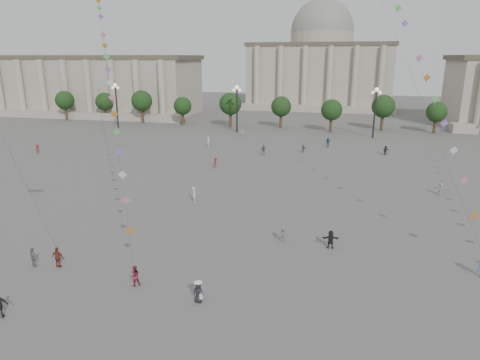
# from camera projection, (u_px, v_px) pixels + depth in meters

# --- Properties ---
(ground) EXTENTS (360.00, 360.00, 0.00)m
(ground) POSITION_uv_depth(u_px,v_px,m) (209.00, 309.00, 29.59)
(ground) COLOR #514E4C
(ground) RESTS_ON ground
(hall_west) EXTENTS (84.00, 26.22, 17.20)m
(hall_west) POSITION_uv_depth(u_px,v_px,m) (66.00, 85.00, 131.58)
(hall_west) COLOR #AC9F90
(hall_west) RESTS_ON ground
(hall_central) EXTENTS (48.30, 34.30, 35.50)m
(hall_central) POSITION_uv_depth(u_px,v_px,m) (320.00, 64.00, 146.45)
(hall_central) COLOR #AC9F90
(hall_central) RESTS_ON ground
(tree_row) EXTENTS (137.12, 5.12, 8.00)m
(tree_row) POSITION_uv_depth(u_px,v_px,m) (306.00, 107.00, 101.02)
(tree_row) COLOR #3D2D1E
(tree_row) RESTS_ON ground
(lamp_post_far_west) EXTENTS (2.00, 0.90, 10.65)m
(lamp_post_far_west) POSITION_uv_depth(u_px,v_px,m) (116.00, 97.00, 102.92)
(lamp_post_far_west) COLOR #262628
(lamp_post_far_west) RESTS_ON ground
(lamp_post_mid_west) EXTENTS (2.00, 0.90, 10.65)m
(lamp_post_mid_west) POSITION_uv_depth(u_px,v_px,m) (237.00, 100.00, 96.31)
(lamp_post_mid_west) COLOR #262628
(lamp_post_mid_west) RESTS_ON ground
(lamp_post_mid_east) EXTENTS (2.00, 0.90, 10.65)m
(lamp_post_mid_east) POSITION_uv_depth(u_px,v_px,m) (376.00, 103.00, 89.69)
(lamp_post_mid_east) COLOR #262628
(lamp_post_mid_east) RESTS_ON ground
(person_crowd_0) EXTENTS (1.13, 0.50, 1.90)m
(person_crowd_0) POSITION_uv_depth(u_px,v_px,m) (328.00, 142.00, 82.23)
(person_crowd_0) COLOR navy
(person_crowd_0) RESTS_ON ground
(person_crowd_2) EXTENTS (0.90, 1.19, 1.64)m
(person_crowd_2) POSITION_uv_depth(u_px,v_px,m) (38.00, 149.00, 76.93)
(person_crowd_2) COLOR maroon
(person_crowd_2) RESTS_ON ground
(person_crowd_3) EXTENTS (1.64, 0.74, 1.71)m
(person_crowd_3) POSITION_uv_depth(u_px,v_px,m) (331.00, 239.00, 38.75)
(person_crowd_3) COLOR #232228
(person_crowd_3) RESTS_ON ground
(person_crowd_4) EXTENTS (1.22, 1.47, 1.58)m
(person_crowd_4) POSITION_uv_depth(u_px,v_px,m) (242.00, 134.00, 92.38)
(person_crowd_4) COLOR silver
(person_crowd_4) RESTS_ON ground
(person_crowd_6) EXTENTS (1.11, 0.78, 1.56)m
(person_crowd_6) POSITION_uv_depth(u_px,v_px,m) (283.00, 234.00, 40.00)
(person_crowd_6) COLOR #5C5B60
(person_crowd_6) RESTS_ON ground
(person_crowd_7) EXTENTS (1.49, 0.77, 1.53)m
(person_crowd_7) POSITION_uv_depth(u_px,v_px,m) (441.00, 189.00, 53.77)
(person_crowd_7) COLOR silver
(person_crowd_7) RESTS_ON ground
(person_crowd_9) EXTENTS (1.41, 1.39, 1.62)m
(person_crowd_9) POSITION_uv_depth(u_px,v_px,m) (386.00, 150.00, 75.69)
(person_crowd_9) COLOR black
(person_crowd_9) RESTS_ON ground
(person_crowd_10) EXTENTS (0.54, 0.75, 1.91)m
(person_crowd_10) POSITION_uv_depth(u_px,v_px,m) (208.00, 142.00, 82.65)
(person_crowd_10) COLOR white
(person_crowd_10) RESTS_ON ground
(person_crowd_12) EXTENTS (1.30, 1.27, 1.49)m
(person_crowd_12) POSITION_uv_depth(u_px,v_px,m) (303.00, 148.00, 77.71)
(person_crowd_12) COLOR #5D5E62
(person_crowd_12) RESTS_ON ground
(person_crowd_13) EXTENTS (0.73, 0.80, 1.84)m
(person_crowd_13) POSITION_uv_depth(u_px,v_px,m) (194.00, 194.00, 51.18)
(person_crowd_13) COLOR silver
(person_crowd_13) RESTS_ON ground
(person_crowd_16) EXTENTS (1.13, 0.54, 1.88)m
(person_crowd_16) POSITION_uv_depth(u_px,v_px,m) (263.00, 150.00, 75.50)
(person_crowd_16) COLOR #5B5A5E
(person_crowd_16) RESTS_ON ground
(person_crowd_17) EXTENTS (1.12, 1.22, 1.64)m
(person_crowd_17) POSITION_uv_depth(u_px,v_px,m) (216.00, 163.00, 66.78)
(person_crowd_17) COLOR maroon
(person_crowd_17) RESTS_ON ground
(tourist_0) EXTENTS (1.06, 0.45, 1.79)m
(tourist_0) POSITION_uv_depth(u_px,v_px,m) (58.00, 257.00, 35.17)
(tourist_0) COLOR maroon
(tourist_0) RESTS_ON ground
(tourist_3) EXTENTS (1.07, 0.83, 1.69)m
(tourist_3) POSITION_uv_depth(u_px,v_px,m) (33.00, 257.00, 35.34)
(tourist_3) COLOR slate
(tourist_3) RESTS_ON ground
(kite_flyer_0) EXTENTS (1.01, 0.98, 1.65)m
(kite_flyer_0) POSITION_uv_depth(u_px,v_px,m) (135.00, 276.00, 32.37)
(kite_flyer_0) COLOR maroon
(kite_flyer_0) RESTS_ON ground
(hat_person) EXTENTS (0.78, 0.60, 1.69)m
(hat_person) POSITION_uv_depth(u_px,v_px,m) (198.00, 292.00, 30.17)
(hat_person) COLOR black
(hat_person) RESTS_ON ground
(kite_train_west) EXTENTS (29.70, 46.83, 66.10)m
(kite_train_west) POSITION_uv_depth(u_px,v_px,m) (102.00, 30.00, 54.01)
(kite_train_west) COLOR #3F3F3F
(kite_train_west) RESTS_ON ground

